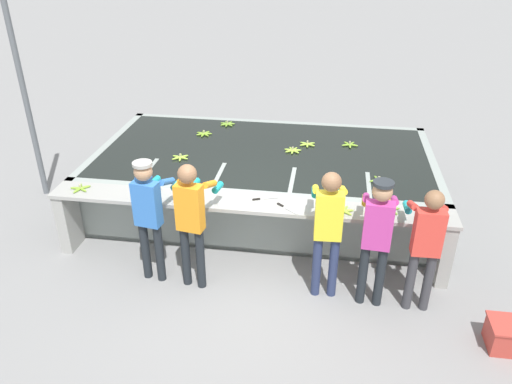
{
  "coord_description": "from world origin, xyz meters",
  "views": [
    {
      "loc": [
        0.97,
        -5.29,
        4.06
      ],
      "look_at": [
        0.0,
        1.04,
        0.65
      ],
      "focal_mm": 35.0,
      "sensor_mm": 36.0,
      "label": 1
    }
  ],
  "objects_px": {
    "knife_1": "(262,199)",
    "support_post_left": "(27,103)",
    "banana_bunch_ledge_2": "(80,188)",
    "worker_3": "(377,231)",
    "worker_4": "(426,240)",
    "worker_2": "(328,223)",
    "banana_bunch_ledge_1": "(389,209)",
    "banana_bunch_floating_0": "(204,134)",
    "banana_bunch_floating_1": "(379,180)",
    "worker_0": "(149,210)",
    "banana_bunch_floating_4": "(350,145)",
    "banana_bunch_floating_6": "(180,157)",
    "knife_0": "(284,207)",
    "banana_bunch_floating_2": "(293,150)",
    "banana_bunch_ledge_0": "(343,211)",
    "banana_bunch_floating_3": "(227,124)",
    "banana_bunch_floating_5": "(307,144)",
    "worker_1": "(191,215)"
  },
  "relations": [
    {
      "from": "knife_1",
      "to": "support_post_left",
      "type": "bearing_deg",
      "value": 161.26
    },
    {
      "from": "worker_4",
      "to": "banana_bunch_ledge_2",
      "type": "height_order",
      "value": "worker_4"
    },
    {
      "from": "worker_0",
      "to": "worker_4",
      "type": "height_order",
      "value": "worker_0"
    },
    {
      "from": "banana_bunch_floating_0",
      "to": "knife_1",
      "type": "xyz_separation_m",
      "value": [
        1.3,
        -2.12,
        -0.01
      ]
    },
    {
      "from": "worker_4",
      "to": "knife_1",
      "type": "distance_m",
      "value": 2.09
    },
    {
      "from": "banana_bunch_floating_6",
      "to": "worker_3",
      "type": "bearing_deg",
      "value": -32.1
    },
    {
      "from": "banana_bunch_floating_1",
      "to": "worker_0",
      "type": "bearing_deg",
      "value": -154.29
    },
    {
      "from": "banana_bunch_floating_4",
      "to": "banana_bunch_ledge_1",
      "type": "bearing_deg",
      "value": -77.27
    },
    {
      "from": "worker_3",
      "to": "worker_4",
      "type": "bearing_deg",
      "value": -0.75
    },
    {
      "from": "banana_bunch_floating_2",
      "to": "banana_bunch_ledge_2",
      "type": "bearing_deg",
      "value": -147.46
    },
    {
      "from": "banana_bunch_floating_1",
      "to": "banana_bunch_ledge_0",
      "type": "xyz_separation_m",
      "value": [
        -0.5,
        -0.94,
        0.0
      ]
    },
    {
      "from": "banana_bunch_ledge_0",
      "to": "support_post_left",
      "type": "relative_size",
      "value": 0.09
    },
    {
      "from": "banana_bunch_floating_4",
      "to": "banana_bunch_ledge_1",
      "type": "xyz_separation_m",
      "value": [
        0.47,
        -2.06,
        0.0
      ]
    },
    {
      "from": "banana_bunch_ledge_2",
      "to": "worker_3",
      "type": "bearing_deg",
      "value": -8.5
    },
    {
      "from": "worker_0",
      "to": "banana_bunch_floating_2",
      "type": "distance_m",
      "value": 2.73
    },
    {
      "from": "worker_3",
      "to": "banana_bunch_floating_5",
      "type": "height_order",
      "value": "worker_3"
    },
    {
      "from": "banana_bunch_ledge_0",
      "to": "knife_0",
      "type": "distance_m",
      "value": 0.73
    },
    {
      "from": "banana_bunch_ledge_0",
      "to": "knife_0",
      "type": "relative_size",
      "value": 0.97
    },
    {
      "from": "banana_bunch_floating_0",
      "to": "banana_bunch_floating_1",
      "type": "height_order",
      "value": "same"
    },
    {
      "from": "banana_bunch_floating_3",
      "to": "banana_bunch_floating_4",
      "type": "xyz_separation_m",
      "value": [
        2.15,
        -0.64,
        0.0
      ]
    },
    {
      "from": "banana_bunch_floating_5",
      "to": "worker_3",
      "type": "bearing_deg",
      "value": -70.0
    },
    {
      "from": "worker_2",
      "to": "knife_0",
      "type": "height_order",
      "value": "worker_2"
    },
    {
      "from": "worker_2",
      "to": "worker_3",
      "type": "xyz_separation_m",
      "value": [
        0.55,
        -0.08,
        -0.01
      ]
    },
    {
      "from": "worker_3",
      "to": "banana_bunch_ledge_0",
      "type": "relative_size",
      "value": 5.88
    },
    {
      "from": "banana_bunch_floating_6",
      "to": "knife_1",
      "type": "height_order",
      "value": "banana_bunch_floating_6"
    },
    {
      "from": "worker_2",
      "to": "worker_3",
      "type": "height_order",
      "value": "worker_2"
    },
    {
      "from": "banana_bunch_floating_2",
      "to": "banana_bunch_ledge_2",
      "type": "xyz_separation_m",
      "value": [
        -2.72,
        -1.73,
        0.0
      ]
    },
    {
      "from": "worker_1",
      "to": "banana_bunch_ledge_2",
      "type": "xyz_separation_m",
      "value": [
        -1.7,
        0.56,
        -0.07
      ]
    },
    {
      "from": "banana_bunch_floating_5",
      "to": "knife_1",
      "type": "height_order",
      "value": "banana_bunch_floating_5"
    },
    {
      "from": "banana_bunch_ledge_0",
      "to": "banana_bunch_ledge_2",
      "type": "xyz_separation_m",
      "value": [
        -3.5,
        0.07,
        0.0
      ]
    },
    {
      "from": "worker_0",
      "to": "worker_3",
      "type": "height_order",
      "value": "worker_0"
    },
    {
      "from": "banana_bunch_floating_2",
      "to": "support_post_left",
      "type": "relative_size",
      "value": 0.09
    },
    {
      "from": "banana_bunch_floating_6",
      "to": "banana_bunch_ledge_1",
      "type": "height_order",
      "value": "banana_bunch_ledge_1"
    },
    {
      "from": "banana_bunch_floating_4",
      "to": "banana_bunch_floating_5",
      "type": "xyz_separation_m",
      "value": [
        -0.68,
        -0.08,
        -0.0
      ]
    },
    {
      "from": "worker_0",
      "to": "banana_bunch_floating_4",
      "type": "distance_m",
      "value": 3.59
    },
    {
      "from": "banana_bunch_floating_6",
      "to": "knife_0",
      "type": "distance_m",
      "value": 2.15
    },
    {
      "from": "worker_1",
      "to": "worker_3",
      "type": "height_order",
      "value": "worker_1"
    },
    {
      "from": "banana_bunch_ledge_1",
      "to": "knife_0",
      "type": "bearing_deg",
      "value": -174.89
    },
    {
      "from": "worker_3",
      "to": "banana_bunch_ledge_1",
      "type": "bearing_deg",
      "value": 72.69
    },
    {
      "from": "banana_bunch_floating_1",
      "to": "banana_bunch_floating_2",
      "type": "height_order",
      "value": "same"
    },
    {
      "from": "banana_bunch_floating_0",
      "to": "support_post_left",
      "type": "distance_m",
      "value": 2.84
    },
    {
      "from": "banana_bunch_floating_6",
      "to": "banana_bunch_ledge_2",
      "type": "bearing_deg",
      "value": -130.8
    },
    {
      "from": "banana_bunch_floating_4",
      "to": "knife_0",
      "type": "relative_size",
      "value": 0.96
    },
    {
      "from": "banana_bunch_ledge_1",
      "to": "worker_1",
      "type": "bearing_deg",
      "value": -165.56
    },
    {
      "from": "worker_4",
      "to": "support_post_left",
      "type": "bearing_deg",
      "value": 161.11
    },
    {
      "from": "worker_4",
      "to": "banana_bunch_ledge_2",
      "type": "bearing_deg",
      "value": 172.45
    },
    {
      "from": "worker_0",
      "to": "banana_bunch_ledge_2",
      "type": "relative_size",
      "value": 5.98
    },
    {
      "from": "worker_2",
      "to": "worker_3",
      "type": "relative_size",
      "value": 1.02
    },
    {
      "from": "worker_4",
      "to": "banana_bunch_ledge_1",
      "type": "bearing_deg",
      "value": 118.98
    },
    {
      "from": "banana_bunch_floating_2",
      "to": "banana_bunch_floating_3",
      "type": "relative_size",
      "value": 1.0
    }
  ]
}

